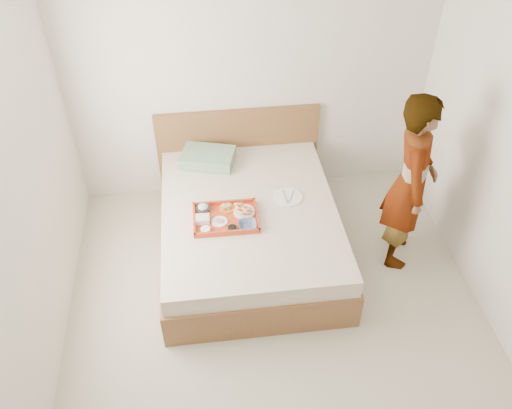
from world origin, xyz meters
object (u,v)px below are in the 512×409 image
Objects in this scene: tray at (226,218)px; dinner_plate at (288,197)px; person at (410,183)px; bed at (249,229)px.

dinner_plate is at bearing 21.82° from tray.
dinner_plate is 1.08m from person.
bed is 3.56× the size of tray.
tray is at bearing 104.24° from person.
tray is (-0.22, -0.13, 0.29)m from bed.
tray is at bearing -158.96° from dinner_plate.
dinner_plate reaches higher than bed.
person is (1.36, -0.21, 0.58)m from bed.
dinner_plate is 0.16× the size of person.
tray is at bearing -149.17° from bed.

